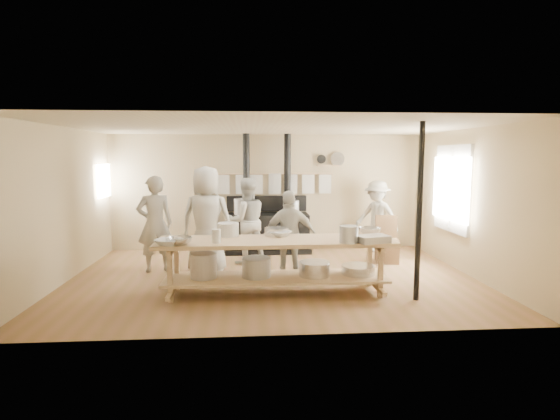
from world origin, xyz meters
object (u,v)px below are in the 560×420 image
(roasting_pan, at_px, (373,239))
(chair, at_px, (387,248))
(cook_right, at_px, (290,236))
(cook_by_window, at_px, (377,217))
(stove, at_px, (267,228))
(prep_table, at_px, (275,261))
(cook_center, at_px, (207,220))
(cook_left, at_px, (246,221))
(cook_far_left, at_px, (155,224))

(roasting_pan, bearing_deg, chair, 66.87)
(cook_right, xyz_separation_m, chair, (2.07, 1.21, -0.50))
(cook_right, bearing_deg, cook_by_window, -139.72)
(stove, height_order, prep_table, stove)
(chair, bearing_deg, cook_center, -161.43)
(cook_by_window, bearing_deg, cook_left, -119.83)
(stove, height_order, cook_right, stove)
(prep_table, distance_m, cook_left, 2.04)
(cook_far_left, relative_size, cook_by_window, 1.11)
(prep_table, relative_size, roasting_pan, 7.80)
(roasting_pan, bearing_deg, cook_by_window, 72.26)
(stove, bearing_deg, cook_far_left, -144.20)
(stove, height_order, cook_center, stove)
(cook_center, bearing_deg, stove, -113.48)
(cook_left, height_order, cook_center, cook_center)
(cook_by_window, bearing_deg, cook_right, -91.19)
(cook_far_left, height_order, cook_by_window, cook_far_left)
(prep_table, relative_size, cook_right, 2.33)
(cook_center, relative_size, cook_by_window, 1.22)
(cook_left, bearing_deg, chair, 162.69)
(chair, bearing_deg, prep_table, -131.71)
(cook_by_window, bearing_deg, stove, -141.24)
(prep_table, bearing_deg, roasting_pan, -13.12)
(stove, xyz_separation_m, cook_left, (-0.45, -1.05, 0.33))
(cook_far_left, height_order, chair, cook_far_left)
(stove, height_order, cook_by_window, stove)
(stove, xyz_separation_m, cook_by_window, (2.42, -0.21, 0.27))
(cook_center, relative_size, cook_right, 1.26)
(stove, bearing_deg, cook_center, -124.54)
(prep_table, height_order, cook_center, cook_center)
(stove, bearing_deg, cook_by_window, -5.07)
(cook_far_left, relative_size, cook_left, 1.04)
(cook_far_left, relative_size, chair, 1.91)
(prep_table, bearing_deg, chair, 38.55)
(stove, distance_m, prep_table, 3.02)
(stove, relative_size, cook_center, 1.34)
(cook_far_left, xyz_separation_m, chair, (4.47, 0.39, -0.61))
(stove, relative_size, cook_by_window, 1.64)
(prep_table, xyz_separation_m, cook_right, (0.29, 0.67, 0.25))
(stove, distance_m, cook_center, 2.09)
(cook_left, relative_size, cook_center, 0.87)
(prep_table, relative_size, cook_far_left, 2.04)
(cook_center, height_order, chair, cook_center)
(cook_far_left, distance_m, cook_center, 0.97)
(cook_left, relative_size, cook_by_window, 1.07)
(prep_table, height_order, cook_right, cook_right)
(cook_left, bearing_deg, stove, -128.74)
(cook_center, bearing_deg, prep_table, 141.94)
(stove, distance_m, roasting_pan, 3.65)
(cook_far_left, bearing_deg, prep_table, 127.03)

